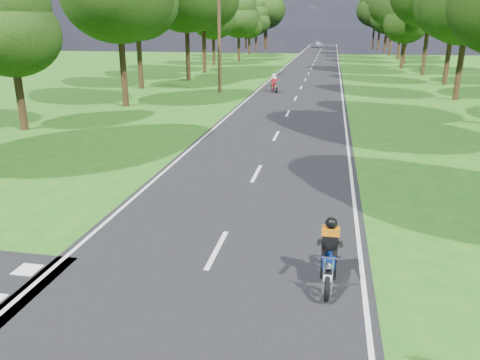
# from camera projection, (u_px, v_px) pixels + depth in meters

# --- Properties ---
(ground) EXTENTS (160.00, 160.00, 0.00)m
(ground) POSITION_uv_depth(u_px,v_px,m) (193.00, 296.00, 9.14)
(ground) COLOR #1A6216
(ground) RESTS_ON ground
(main_road) EXTENTS (7.00, 140.00, 0.02)m
(main_road) POSITION_uv_depth(u_px,v_px,m) (311.00, 69.00, 55.71)
(main_road) COLOR black
(main_road) RESTS_ON ground
(road_markings) EXTENTS (7.40, 140.00, 0.01)m
(road_markings) POSITION_uv_depth(u_px,v_px,m) (309.00, 70.00, 53.98)
(road_markings) COLOR silver
(road_markings) RESTS_ON main_road
(telegraph_pole) EXTENTS (1.20, 0.26, 8.00)m
(telegraph_pole) POSITION_uv_depth(u_px,v_px,m) (219.00, 38.00, 35.00)
(telegraph_pole) COLOR #382616
(telegraph_pole) RESTS_ON ground
(rider_near_blue) EXTENTS (0.58, 1.64, 1.36)m
(rider_near_blue) POSITION_uv_depth(u_px,v_px,m) (329.00, 252.00, 9.41)
(rider_near_blue) COLOR navy
(rider_near_blue) RESTS_ON main_road
(rider_far_red) EXTENTS (1.10, 1.79, 1.41)m
(rider_far_red) POSITION_uv_depth(u_px,v_px,m) (274.00, 83.00, 36.25)
(rider_far_red) COLOR #AE0D1B
(rider_far_red) RESTS_ON main_road
(distant_car) EXTENTS (2.89, 4.52, 1.43)m
(distant_car) POSITION_uv_depth(u_px,v_px,m) (317.00, 44.00, 104.06)
(distant_car) COLOR silver
(distant_car) RESTS_ON main_road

